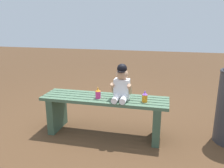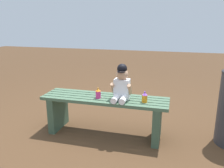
% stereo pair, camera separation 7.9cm
% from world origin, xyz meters
% --- Properties ---
extents(ground_plane, '(16.00, 16.00, 0.00)m').
position_xyz_m(ground_plane, '(0.00, 0.00, 0.00)').
color(ground_plane, '#4C331E').
extents(park_bench, '(1.47, 0.39, 0.46)m').
position_xyz_m(park_bench, '(0.00, 0.00, 0.31)').
color(park_bench, '#47664C').
rests_on(park_bench, ground_plane).
extents(child_figure, '(0.23, 0.27, 0.40)m').
position_xyz_m(child_figure, '(0.20, -0.02, 0.64)').
color(child_figure, white).
rests_on(child_figure, park_bench).
extents(sippy_cup_left, '(0.06, 0.06, 0.12)m').
position_xyz_m(sippy_cup_left, '(-0.06, -0.05, 0.52)').
color(sippy_cup_left, '#E5337F').
rests_on(sippy_cup_left, park_bench).
extents(sippy_cup_right, '(0.06, 0.06, 0.12)m').
position_xyz_m(sippy_cup_right, '(0.47, -0.05, 0.52)').
color(sippy_cup_right, orange).
rests_on(sippy_cup_right, park_bench).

